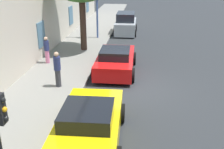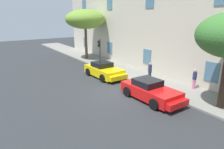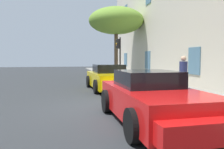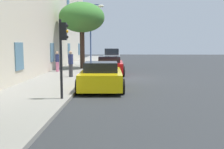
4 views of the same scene
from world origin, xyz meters
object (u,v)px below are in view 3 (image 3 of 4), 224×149
at_px(sportscar_red_lead, 110,79).
at_px(traffic_light, 119,51).
at_px(sportscar_yellow_flank, 154,100).
at_px(tree_midblock, 116,21).
at_px(pedestrian_strolling, 183,76).

bearing_deg(sportscar_red_lead, traffic_light, 157.84).
bearing_deg(sportscar_yellow_flank, sportscar_red_lead, 178.37).
height_order(sportscar_red_lead, tree_midblock, tree_midblock).
bearing_deg(sportscar_red_lead, tree_midblock, 164.54).
relative_size(sportscar_red_lead, traffic_light, 1.50).
xyz_separation_m(sportscar_red_lead, traffic_light, (-3.07, 1.25, 1.61)).
height_order(sportscar_red_lead, traffic_light, traffic_light).
bearing_deg(sportscar_red_lead, pedestrian_strolling, 31.50).
distance_m(sportscar_red_lead, tree_midblock, 9.64).
xyz_separation_m(sportscar_yellow_flank, tree_midblock, (-14.60, 2.45, 4.53)).
distance_m(sportscar_yellow_flank, pedestrian_strolling, 3.68).
bearing_deg(sportscar_yellow_flank, pedestrian_strolling, 138.29).
distance_m(traffic_light, pedestrian_strolling, 6.93).
distance_m(sportscar_red_lead, pedestrian_strolling, 4.33).
height_order(traffic_light, pedestrian_strolling, traffic_light).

